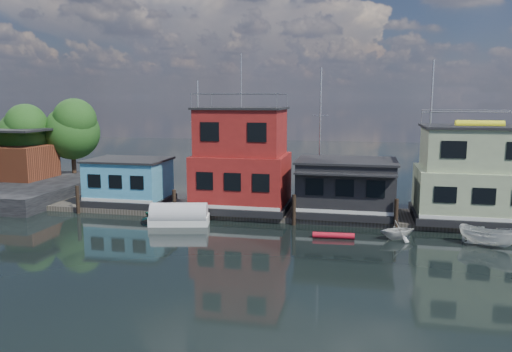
% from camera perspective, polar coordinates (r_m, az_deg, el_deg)
% --- Properties ---
extents(ground, '(160.00, 160.00, 0.00)m').
position_cam_1_polar(ground, '(26.71, 10.26, -10.85)').
color(ground, black).
rests_on(ground, ground).
extents(dock, '(48.00, 5.00, 0.40)m').
position_cam_1_polar(dock, '(38.18, 10.89, -4.52)').
color(dock, '#595147').
rests_on(dock, ground).
extents(houseboat_blue, '(6.40, 4.90, 3.66)m').
position_cam_1_polar(houseboat_blue, '(42.11, -14.31, -0.60)').
color(houseboat_blue, black).
rests_on(houseboat_blue, dock).
extents(houseboat_red, '(7.40, 5.90, 11.86)m').
position_cam_1_polar(houseboat_red, '(38.56, -1.66, 1.68)').
color(houseboat_red, black).
rests_on(houseboat_red, dock).
extents(houseboat_dark, '(7.40, 6.10, 4.06)m').
position_cam_1_polar(houseboat_dark, '(37.72, 10.23, -1.22)').
color(houseboat_dark, black).
rests_on(houseboat_dark, dock).
extents(houseboat_green, '(8.40, 5.90, 7.03)m').
position_cam_1_polar(houseboat_green, '(38.36, 23.84, 0.04)').
color(houseboat_green, black).
rests_on(houseboat_green, dock).
extents(pilings, '(42.28, 0.28, 2.20)m').
position_cam_1_polar(pilings, '(35.25, 10.28, -4.12)').
color(pilings, '#2D2116').
rests_on(pilings, ground).
extents(background_masts, '(36.40, 0.16, 12.00)m').
position_cam_1_polar(background_masts, '(43.48, 17.58, 4.00)').
color(background_masts, silver).
rests_on(background_masts, ground).
extents(shore, '(12.40, 15.72, 8.24)m').
position_cam_1_polar(shore, '(51.86, -25.10, 2.14)').
color(shore, black).
rests_on(shore, ground).
extents(red_kayak, '(2.69, 0.56, 0.39)m').
position_cam_1_polar(red_kayak, '(32.73, 8.84, -6.73)').
color(red_kayak, red).
rests_on(red_kayak, ground).
extents(dinghy_teal, '(4.55, 4.08, 0.78)m').
position_cam_1_polar(dinghy_teal, '(37.27, -10.13, -4.53)').
color(dinghy_teal, '#258A72').
rests_on(dinghy_teal, ground).
extents(tarp_runabout, '(4.45, 2.53, 1.70)m').
position_cam_1_polar(tarp_runabout, '(36.05, -8.78, -4.55)').
color(tarp_runabout, white).
rests_on(tarp_runabout, ground).
extents(motorboat, '(3.60, 2.64, 1.31)m').
position_cam_1_polar(motorboat, '(33.59, 24.95, -6.26)').
color(motorboat, silver).
rests_on(motorboat, ground).
extents(dinghy_white, '(3.02, 2.87, 1.25)m').
position_cam_1_polar(dinghy_white, '(33.30, 15.85, -5.94)').
color(dinghy_white, silver).
rests_on(dinghy_white, ground).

